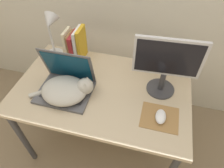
{
  "coord_description": "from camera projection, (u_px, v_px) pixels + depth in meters",
  "views": [
    {
      "loc": [
        0.3,
        -0.51,
        1.73
      ],
      "look_at": [
        0.08,
        0.34,
        0.81
      ],
      "focal_mm": 32.0,
      "sensor_mm": 36.0,
      "label": 1
    }
  ],
  "objects": [
    {
      "name": "external_monitor",
      "position": [
        167.0,
        64.0,
        1.21
      ],
      "size": [
        0.41,
        0.19,
        0.41
      ],
      "color": "#333338",
      "rests_on": "desk"
    },
    {
      "name": "cat",
      "position": [
        67.0,
        90.0,
        1.29
      ],
      "size": [
        0.42,
        0.27,
        0.14
      ],
      "color": "#B2ADA3",
      "rests_on": "desk"
    },
    {
      "name": "desk",
      "position": [
        102.0,
        95.0,
        1.44
      ],
      "size": [
        1.2,
        0.75,
        0.71
      ],
      "color": "tan",
      "rests_on": "ground_plane"
    },
    {
      "name": "book_row",
      "position": [
        76.0,
        44.0,
        1.55
      ],
      "size": [
        0.14,
        0.17,
        0.26
      ],
      "color": "beige",
      "rests_on": "desk"
    },
    {
      "name": "computer_mouse",
      "position": [
        161.0,
        117.0,
        1.19
      ],
      "size": [
        0.06,
        0.11,
        0.04
      ],
      "color": "silver",
      "rests_on": "mousepad"
    },
    {
      "name": "laptop",
      "position": [
        66.0,
        84.0,
        1.33
      ],
      "size": [
        0.35,
        0.28,
        0.29
      ],
      "color": "#4C4C51",
      "rests_on": "desk"
    },
    {
      "name": "mousepad",
      "position": [
        160.0,
        117.0,
        1.21
      ],
      "size": [
        0.23,
        0.2,
        0.0
      ],
      "color": "olive",
      "rests_on": "desk"
    },
    {
      "name": "desk_lamp",
      "position": [
        51.0,
        29.0,
        1.44
      ],
      "size": [
        0.17,
        0.17,
        0.39
      ],
      "color": "silver",
      "rests_on": "desk"
    }
  ]
}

